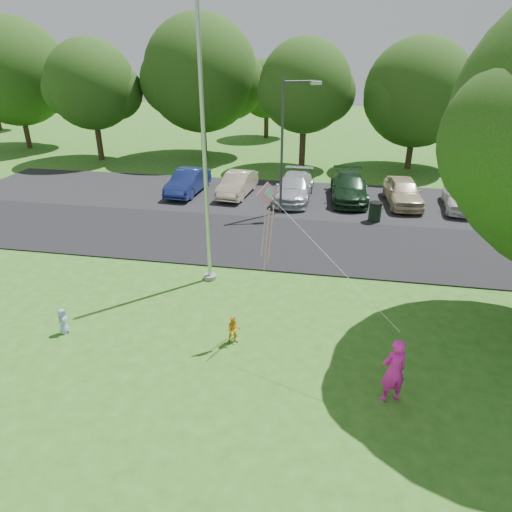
% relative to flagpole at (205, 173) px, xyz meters
% --- Properties ---
extents(ground, '(120.00, 120.00, 0.00)m').
position_rel_flagpole_xyz_m(ground, '(3.50, -5.00, -4.17)').
color(ground, '#2E6A1C').
rests_on(ground, ground).
extents(park_road, '(60.00, 6.00, 0.06)m').
position_rel_flagpole_xyz_m(park_road, '(3.50, 4.00, -4.14)').
color(park_road, black).
rests_on(park_road, ground).
extents(parking_strip, '(42.00, 7.00, 0.06)m').
position_rel_flagpole_xyz_m(parking_strip, '(3.50, 10.50, -4.14)').
color(parking_strip, black).
rests_on(parking_strip, ground).
extents(flagpole, '(0.50, 0.50, 10.00)m').
position_rel_flagpole_xyz_m(flagpole, '(0.00, 0.00, 0.00)').
color(flagpole, '#B7BABF').
rests_on(flagpole, ground).
extents(street_lamp, '(1.86, 0.74, 6.80)m').
position_rel_flagpole_xyz_m(street_lamp, '(1.95, 7.97, -0.08)').
color(street_lamp, '#3F3F44').
rests_on(street_lamp, ground).
extents(trash_can, '(0.66, 0.66, 1.05)m').
position_rel_flagpole_xyz_m(trash_can, '(6.57, 7.44, -3.64)').
color(trash_can, black).
rests_on(trash_can, ground).
extents(tree_row, '(64.35, 11.94, 10.88)m').
position_rel_flagpole_xyz_m(tree_row, '(5.09, 19.23, 1.55)').
color(tree_row, '#332316').
rests_on(tree_row, ground).
extents(horizon_trees, '(77.46, 7.20, 7.02)m').
position_rel_flagpole_xyz_m(horizon_trees, '(7.56, 28.88, 0.14)').
color(horizon_trees, '#332316').
rests_on(horizon_trees, ground).
extents(parked_cars, '(17.34, 5.51, 1.48)m').
position_rel_flagpole_xyz_m(parked_cars, '(3.92, 10.44, -3.40)').
color(parked_cars, navy).
rests_on(parked_cars, ground).
extents(woman, '(0.78, 0.66, 1.83)m').
position_rel_flagpole_xyz_m(woman, '(6.31, -5.56, -3.25)').
color(woman, '#F921B6').
rests_on(woman, ground).
extents(child_yellow, '(0.53, 0.48, 0.90)m').
position_rel_flagpole_xyz_m(child_yellow, '(1.84, -3.90, -3.71)').
color(child_yellow, '#FCAA27').
rests_on(child_yellow, ground).
extents(child_blue, '(0.35, 0.47, 0.86)m').
position_rel_flagpole_xyz_m(child_blue, '(-3.53, -4.34, -3.74)').
color(child_blue, '#95B0E4').
rests_on(child_blue, ground).
extents(kite, '(3.92, 2.83, 2.87)m').
position_rel_flagpole_xyz_m(kite, '(2.74, -3.06, -0.10)').
color(kite, pink).
rests_on(kite, ground).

